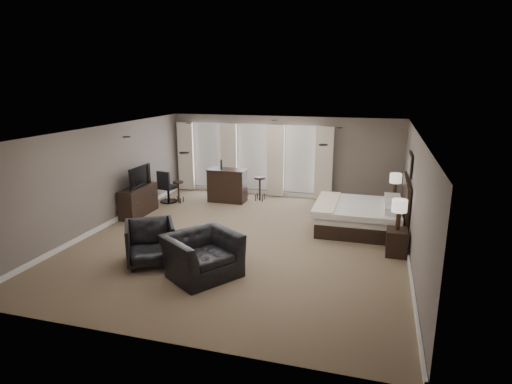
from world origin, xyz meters
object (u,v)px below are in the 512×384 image
(tv, at_px, (137,184))
(desk_chair, at_px, (168,186))
(nightstand_near, at_px, (396,242))
(dresser, at_px, (139,201))
(bar_counter, at_px, (227,185))
(bed, at_px, (359,204))
(nightstand_far, at_px, (393,206))
(armchair_far, at_px, (150,241))
(lamp_far, at_px, (395,185))
(bar_stool_right, at_px, (260,189))
(lamp_near, at_px, (399,215))
(armchair_near, at_px, (202,248))
(bar_stool_left, at_px, (179,192))

(tv, relative_size, desk_chair, 1.01)
(nightstand_near, xyz_separation_m, dresser, (-6.92, 1.00, 0.12))
(tv, distance_m, bar_counter, 2.81)
(nightstand_near, relative_size, desk_chair, 0.57)
(bed, height_order, nightstand_far, bed)
(nightstand_near, bearing_deg, nightstand_far, 90.00)
(nightstand_near, height_order, nightstand_far, nightstand_near)
(nightstand_near, xyz_separation_m, armchair_far, (-4.91, -1.88, 0.20))
(armchair_far, bearing_deg, nightstand_near, -10.91)
(lamp_far, height_order, dresser, lamp_far)
(bed, distance_m, bar_stool_right, 3.71)
(bar_stool_right, bearing_deg, dresser, -140.39)
(lamp_near, bearing_deg, bed, 121.54)
(desk_chair, bearing_deg, lamp_near, 170.58)
(armchair_near, bearing_deg, armchair_far, 113.30)
(bar_stool_right, relative_size, desk_chair, 0.75)
(bed, height_order, desk_chair, bed)
(bed, relative_size, armchair_far, 2.19)
(dresser, height_order, armchair_near, armchair_near)
(desk_chair, bearing_deg, lamp_far, -165.50)
(lamp_far, bearing_deg, nightstand_near, -90.00)
(nightstand_near, xyz_separation_m, tv, (-6.92, 1.00, 0.59))
(armchair_far, distance_m, bar_stool_left, 4.54)
(bar_stool_right, bearing_deg, tv, -140.39)
(bar_stool_left, bearing_deg, lamp_far, 4.36)
(nightstand_far, distance_m, lamp_far, 0.61)
(bar_stool_left, bearing_deg, bar_stool_right, 22.70)
(bar_counter, bearing_deg, armchair_near, -75.44)
(bed, height_order, tv, bed)
(tv, xyz_separation_m, bar_counter, (1.95, 1.99, -0.36))
(dresser, relative_size, bar_stool_left, 2.04)
(bar_stool_left, height_order, desk_chair, desk_chair)
(bar_stool_right, bearing_deg, nightstand_near, -40.10)
(lamp_near, xyz_separation_m, bar_stool_right, (-4.03, 3.39, -0.53))
(lamp_far, bearing_deg, bar_stool_left, -175.64)
(bed, height_order, armchair_near, bed)
(nightstand_far, xyz_separation_m, desk_chair, (-6.72, -0.50, 0.24))
(armchair_near, bearing_deg, nightstand_far, -1.44)
(nightstand_far, distance_m, dresser, 7.18)
(nightstand_near, distance_m, armchair_far, 5.26)
(bed, bearing_deg, armchair_far, -140.37)
(bed, distance_m, armchair_far, 5.22)
(lamp_far, relative_size, bar_stool_right, 0.88)
(lamp_far, bearing_deg, armchair_near, -125.91)
(nightstand_near, relative_size, dresser, 0.41)
(nightstand_near, relative_size, tv, 0.56)
(bed, relative_size, nightstand_near, 3.73)
(nightstand_near, distance_m, desk_chair, 7.14)
(desk_chair, bearing_deg, tv, 92.03)
(armchair_near, height_order, desk_chair, armchair_near)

